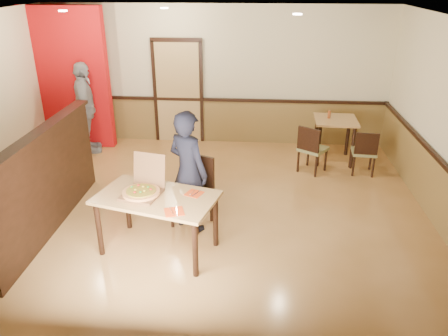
% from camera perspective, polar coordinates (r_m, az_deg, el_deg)
% --- Properties ---
extents(floor, '(7.00, 7.00, 0.00)m').
position_cam_1_polar(floor, '(6.38, -3.90, -7.48)').
color(floor, tan).
rests_on(floor, ground).
extents(ceiling, '(7.00, 7.00, 0.00)m').
position_cam_1_polar(ceiling, '(5.46, -4.77, 18.39)').
color(ceiling, black).
rests_on(ceiling, wall_back).
extents(wall_back, '(7.00, 0.00, 7.00)m').
position_cam_1_polar(wall_back, '(9.11, -0.98, 11.91)').
color(wall_back, beige).
rests_on(wall_back, floor).
extents(wainscot_back, '(7.00, 0.04, 0.90)m').
position_cam_1_polar(wainscot_back, '(9.33, -0.95, 6.16)').
color(wainscot_back, olive).
rests_on(wainscot_back, floor).
extents(chair_rail_back, '(7.00, 0.06, 0.06)m').
position_cam_1_polar(chair_rail_back, '(9.18, -0.98, 8.91)').
color(chair_rail_back, black).
rests_on(chair_rail_back, wall_back).
extents(back_door, '(0.90, 0.06, 2.10)m').
position_cam_1_polar(back_door, '(9.27, -5.99, 9.76)').
color(back_door, tan).
rests_on(back_door, wall_back).
extents(booth_partition, '(0.20, 3.10, 1.44)m').
position_cam_1_polar(booth_partition, '(6.45, -22.22, -1.56)').
color(booth_partition, black).
rests_on(booth_partition, floor).
extents(red_accent_panel, '(1.60, 0.20, 2.78)m').
position_cam_1_polar(red_accent_panel, '(9.37, -19.57, 10.89)').
color(red_accent_panel, '#B90D10').
rests_on(red_accent_panel, floor).
extents(spot_a, '(0.14, 0.14, 0.02)m').
position_cam_1_polar(spot_a, '(7.85, -20.31, 18.70)').
color(spot_a, beige).
rests_on(spot_a, ceiling).
extents(spot_b, '(0.14, 0.14, 0.02)m').
position_cam_1_polar(spot_b, '(8.05, -7.81, 20.00)').
color(spot_b, beige).
rests_on(spot_b, ceiling).
extents(spot_c, '(0.14, 0.14, 0.02)m').
position_cam_1_polar(spot_c, '(6.91, 9.57, 19.21)').
color(spot_c, beige).
rests_on(spot_c, ceiling).
extents(main_table, '(1.65, 1.20, 0.79)m').
position_cam_1_polar(main_table, '(5.57, -8.77, -4.65)').
color(main_table, '#AA7F47').
rests_on(main_table, floor).
extents(diner_chair, '(0.65, 0.65, 1.00)m').
position_cam_1_polar(diner_chair, '(6.21, -3.92, -2.63)').
color(diner_chair, olive).
rests_on(diner_chair, floor).
extents(side_chair_left, '(0.61, 0.61, 0.88)m').
position_cam_1_polar(side_chair_left, '(7.95, 11.35, 2.64)').
color(side_chair_left, olive).
rests_on(side_chair_left, floor).
extents(side_chair_right, '(0.44, 0.44, 0.83)m').
position_cam_1_polar(side_chair_right, '(8.13, 17.87, 2.15)').
color(side_chair_right, olive).
rests_on(side_chair_right, floor).
extents(side_table, '(0.80, 0.80, 0.83)m').
position_cam_1_polar(side_table, '(8.53, 14.29, 5.04)').
color(side_table, '#AA7F47').
rests_on(side_table, floor).
extents(diner, '(0.76, 0.70, 1.73)m').
position_cam_1_polar(diner, '(5.95, -4.69, -0.51)').
color(diner, black).
rests_on(diner, floor).
extents(passerby, '(0.78, 1.15, 1.81)m').
position_cam_1_polar(passerby, '(9.04, -17.62, 7.43)').
color(passerby, gray).
rests_on(passerby, floor).
extents(pizza_box, '(0.54, 0.60, 0.46)m').
position_cam_1_polar(pizza_box, '(5.57, -10.55, -2.82)').
color(pizza_box, brown).
rests_on(pizza_box, main_table).
extents(pizza, '(0.59, 0.59, 0.03)m').
position_cam_1_polar(pizza, '(5.54, -10.76, -3.13)').
color(pizza, '#EB9E55').
rests_on(pizza, pizza_box).
extents(napkin_near, '(0.28, 0.28, 0.01)m').
position_cam_1_polar(napkin_near, '(5.14, -6.53, -5.69)').
color(napkin_near, red).
rests_on(napkin_near, main_table).
extents(napkin_far, '(0.26, 0.26, 0.01)m').
position_cam_1_polar(napkin_far, '(5.53, -3.93, -3.34)').
color(napkin_far, red).
rests_on(napkin_far, main_table).
extents(condiment, '(0.06, 0.06, 0.14)m').
position_cam_1_polar(condiment, '(8.49, 13.57, 6.82)').
color(condiment, brown).
rests_on(condiment, side_table).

